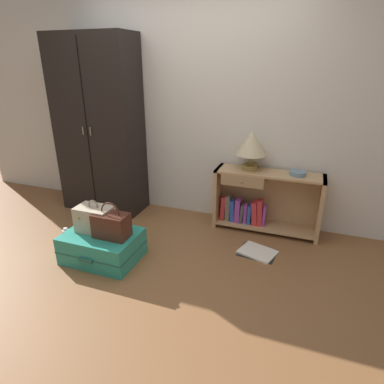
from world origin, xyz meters
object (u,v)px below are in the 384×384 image
at_px(bookshelf, 261,202).
at_px(wardrobe, 99,127).
at_px(suitcase_large, 103,246).
at_px(handbag, 111,225).
at_px(bottle, 67,237).
at_px(train_case, 95,219).
at_px(bowl, 298,173).
at_px(table_lamp, 252,144).
at_px(open_book_on_floor, 257,252).

bearing_deg(bookshelf, wardrobe, -177.78).
height_order(suitcase_large, handbag, handbag).
bearing_deg(bottle, train_case, -5.28).
relative_size(bowl, handbag, 0.49).
distance_m(train_case, handbag, 0.21).
xyz_separation_m(table_lamp, suitcase_large, (-1.15, -1.14, -0.82)).
relative_size(train_case, handbag, 0.99).
xyz_separation_m(handbag, open_book_on_floor, (1.24, 0.61, -0.38)).
relative_size(bowl, suitcase_large, 0.24).
bearing_deg(handbag, bottle, 172.19).
height_order(table_lamp, bottle, table_lamp).
bearing_deg(bottle, table_lamp, 33.38).
relative_size(wardrobe, suitcase_large, 2.98).
bearing_deg(train_case, open_book_on_floor, 21.31).
relative_size(wardrobe, open_book_on_floor, 5.10).
xyz_separation_m(suitcase_large, handbag, (0.13, -0.01, 0.25)).
xyz_separation_m(wardrobe, train_case, (0.58, -1.01, -0.64)).
xyz_separation_m(bottle, open_book_on_floor, (1.85, 0.53, -0.08)).
relative_size(bowl, open_book_on_floor, 0.41).
height_order(suitcase_large, open_book_on_floor, suitcase_large).
bearing_deg(wardrobe, handbag, -53.27).
bearing_deg(bottle, open_book_on_floor, 15.85).
bearing_deg(bowl, wardrobe, -178.33).
relative_size(table_lamp, suitcase_large, 0.61).
relative_size(bowl, train_case, 0.49).
height_order(wardrobe, handbag, wardrobe).
relative_size(wardrobe, bottle, 10.29).
xyz_separation_m(suitcase_large, train_case, (-0.08, 0.03, 0.26)).
distance_m(handbag, open_book_on_floor, 1.43).
height_order(bottle, open_book_on_floor, bottle).
bearing_deg(train_case, wardrobe, 119.85).
relative_size(bookshelf, open_book_on_floor, 2.81).
relative_size(bookshelf, table_lamp, 2.71).
relative_size(wardrobe, train_case, 6.12).
relative_size(suitcase_large, train_case, 2.05).
xyz_separation_m(bookshelf, train_case, (-1.37, -1.09, 0.07)).
bearing_deg(suitcase_large, bowl, 34.15).
relative_size(table_lamp, bowl, 2.52).
bearing_deg(train_case, handbag, -12.62).
bearing_deg(bookshelf, train_case, -141.60).
distance_m(table_lamp, handbag, 1.64).
bearing_deg(train_case, suitcase_large, -23.37).
xyz_separation_m(bookshelf, bottle, (-1.78, -1.05, -0.23)).
distance_m(bookshelf, train_case, 1.75).
distance_m(table_lamp, train_case, 1.74).
height_order(bookshelf, bottle, bookshelf).
xyz_separation_m(wardrobe, handbag, (0.79, -1.06, -0.64)).
xyz_separation_m(table_lamp, train_case, (-1.22, -1.11, -0.56)).
bearing_deg(handbag, train_case, 167.38).
bearing_deg(handbag, wardrobe, 126.73).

